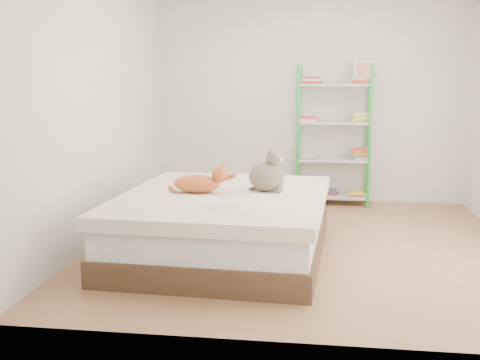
% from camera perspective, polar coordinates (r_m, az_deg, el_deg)
% --- Properties ---
extents(room, '(3.81, 4.21, 2.61)m').
position_cam_1_polar(room, '(5.45, 6.06, 7.12)').
color(room, '#B2764E').
rests_on(room, ground).
extents(bed, '(1.83, 2.24, 0.55)m').
position_cam_1_polar(bed, '(5.26, -1.54, -4.24)').
color(bed, '#4D3825').
rests_on(bed, ground).
extents(orange_cat, '(0.50, 0.29, 0.20)m').
position_cam_1_polar(orange_cat, '(5.24, -4.13, -0.14)').
color(orange_cat, '#D15827').
rests_on(orange_cat, bed).
extents(grey_cat, '(0.36, 0.31, 0.38)m').
position_cam_1_polar(grey_cat, '(5.28, 2.51, 0.94)').
color(grey_cat, '#7A6A59').
rests_on(grey_cat, bed).
extents(shelf_unit, '(0.88, 0.36, 1.74)m').
position_cam_1_polar(shelf_unit, '(7.36, 8.90, 3.82)').
color(shelf_unit, green).
rests_on(shelf_unit, ground).
extents(cardboard_box, '(0.56, 0.56, 0.39)m').
position_cam_1_polar(cardboard_box, '(6.82, 4.90, -1.88)').
color(cardboard_box, olive).
rests_on(cardboard_box, ground).
extents(white_bin, '(0.36, 0.34, 0.33)m').
position_cam_1_polar(white_bin, '(7.28, -3.68, -1.14)').
color(white_bin, white).
rests_on(white_bin, ground).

